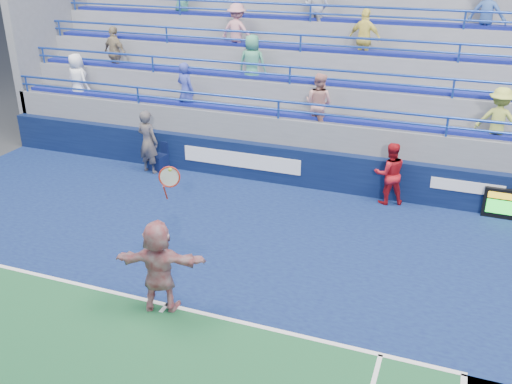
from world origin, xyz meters
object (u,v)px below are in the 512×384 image
at_px(serve_speed_board, 508,205).
at_px(tennis_player, 159,266).
at_px(ball_girl, 390,174).
at_px(judge_chair, 159,161).
at_px(line_judge, 148,142).

xyz_separation_m(serve_speed_board, tennis_player, (-6.25, -6.35, 0.53)).
bearing_deg(ball_girl, judge_chair, -21.92).
bearing_deg(serve_speed_board, ball_girl, -178.65).
relative_size(judge_chair, line_judge, 0.44).
relative_size(judge_chair, ball_girl, 0.50).
bearing_deg(ball_girl, line_judge, -19.58).
height_order(serve_speed_board, tennis_player, tennis_player).
relative_size(line_judge, ball_girl, 1.13).
bearing_deg(line_judge, judge_chair, -103.46).
bearing_deg(serve_speed_board, tennis_player, -134.57).
distance_m(serve_speed_board, judge_chair, 9.84).
height_order(tennis_player, line_judge, tennis_player).
height_order(tennis_player, ball_girl, tennis_player).
xyz_separation_m(serve_speed_board, line_judge, (-9.98, -0.37, 0.56)).
height_order(serve_speed_board, line_judge, line_judge).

